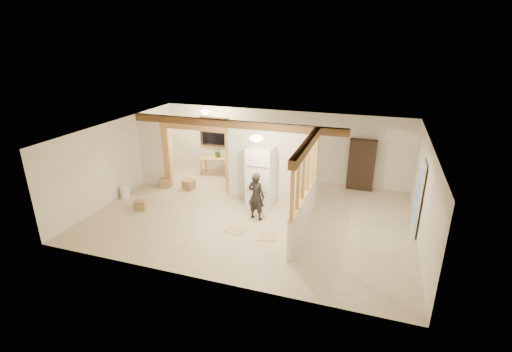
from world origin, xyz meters
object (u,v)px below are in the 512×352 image
(refrigerator, at_px, (261,176))
(bookshelf, at_px, (361,165))
(work_table, at_px, (215,166))
(shop_vac, at_px, (161,168))
(woman, at_px, (256,196))

(refrigerator, bearing_deg, bookshelf, 38.73)
(work_table, bearing_deg, shop_vac, -165.56)
(work_table, xyz_separation_m, bookshelf, (5.27, 0.27, 0.53))
(work_table, bearing_deg, refrigerator, -51.19)
(bookshelf, bearing_deg, work_table, -177.03)
(woman, bearing_deg, refrigerator, -67.99)
(work_table, height_order, shop_vac, shop_vac)
(refrigerator, height_order, woman, refrigerator)
(refrigerator, xyz_separation_m, work_table, (-2.44, 1.99, -0.59))
(shop_vac, bearing_deg, refrigerator, -14.76)
(refrigerator, distance_m, bookshelf, 3.62)
(woman, relative_size, shop_vac, 2.04)
(bookshelf, bearing_deg, refrigerator, -141.27)
(work_table, distance_m, shop_vac, 1.98)
(shop_vac, bearing_deg, work_table, 26.44)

